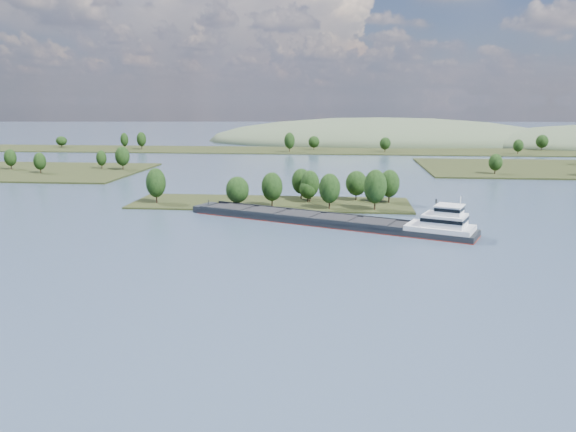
# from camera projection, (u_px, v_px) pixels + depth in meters

# --- Properties ---
(ground) EXTENTS (1800.00, 1800.00, 0.00)m
(ground) POSITION_uv_depth(u_px,v_px,m) (241.00, 246.00, 144.90)
(ground) COLOR #344359
(ground) RESTS_ON ground
(tree_island) EXTENTS (100.00, 30.46, 14.92)m
(tree_island) POSITION_uv_depth(u_px,v_px,m) (291.00, 193.00, 200.24)
(tree_island) COLOR black
(tree_island) RESTS_ON ground
(back_shoreline) EXTENTS (900.00, 60.00, 15.16)m
(back_shoreline) POSITION_uv_depth(u_px,v_px,m) (319.00, 150.00, 416.61)
(back_shoreline) COLOR black
(back_shoreline) RESTS_ON ground
(hill_west) EXTENTS (320.00, 160.00, 44.00)m
(hill_west) POSITION_uv_depth(u_px,v_px,m) (382.00, 142.00, 509.44)
(hill_west) COLOR #404F36
(hill_west) RESTS_ON ground
(cargo_barge) EXTENTS (88.27, 44.48, 12.31)m
(cargo_barge) POSITION_uv_depth(u_px,v_px,m) (343.00, 220.00, 167.86)
(cargo_barge) COLOR black
(cargo_barge) RESTS_ON ground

